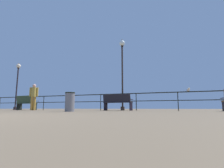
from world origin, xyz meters
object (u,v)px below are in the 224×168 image
object	(u,v)px
lamppost_left	(17,80)
person_by_bench	(34,95)
seagull_on_rail	(188,90)
bench_far_left	(26,102)
bench_near_left	(117,101)
lamppost_center	(122,64)
trash_bin	(70,102)

from	to	relation	value
lamppost_left	person_by_bench	distance (m)	3.94
lamppost_left	seagull_on_rail	distance (m)	12.55
bench_far_left	lamppost_left	size ratio (longest dim) A/B	0.42
bench_near_left	person_by_bench	world-z (taller)	person_by_bench
lamppost_center	trash_bin	bearing A→B (deg)	-101.49
trash_bin	bench_near_left	bearing A→B (deg)	75.58
lamppost_left	person_by_bench	size ratio (longest dim) A/B	2.29
seagull_on_rail	trash_bin	size ratio (longest dim) A/B	0.52
person_by_bench	seagull_on_rail	distance (m)	9.21
bench_near_left	person_by_bench	xyz separation A→B (m)	(-5.46, -0.55, 0.45)
bench_far_left	bench_near_left	size ratio (longest dim) A/B	0.97
seagull_on_rail	bench_far_left	bearing A→B (deg)	-175.87
lamppost_center	seagull_on_rail	size ratio (longest dim) A/B	11.62
lamppost_left	lamppost_center	size ratio (longest dim) A/B	0.85
bench_near_left	lamppost_center	bearing A→B (deg)	88.99
bench_near_left	seagull_on_rail	bearing A→B (deg)	11.43
lamppost_left	bench_far_left	bearing A→B (deg)	-24.12
seagull_on_rail	lamppost_left	bearing A→B (deg)	179.06
bench_near_left	lamppost_center	size ratio (longest dim) A/B	0.36
person_by_bench	bench_far_left	bearing A→B (deg)	156.03
bench_far_left	trash_bin	world-z (taller)	bench_far_left
lamppost_left	seagull_on_rail	xyz separation A→B (m)	(12.48, -0.20, -1.27)
seagull_on_rail	person_by_bench	bearing A→B (deg)	-171.92
bench_far_left	bench_near_left	xyz separation A→B (m)	(6.69, 0.01, -0.04)
lamppost_center	trash_bin	xyz separation A→B (m)	(-0.85, -4.20, -2.50)
bench_near_left	trash_bin	xyz separation A→B (m)	(-0.84, -3.25, -0.13)
lamppost_center	seagull_on_rail	world-z (taller)	lamppost_center
bench_far_left	lamppost_left	xyz separation A→B (m)	(-2.13, 0.95, 1.81)
bench_far_left	lamppost_left	bearing A→B (deg)	155.88
lamppost_left	seagull_on_rail	world-z (taller)	lamppost_left
bench_far_left	seagull_on_rail	bearing A→B (deg)	4.13
bench_near_left	trash_bin	size ratio (longest dim) A/B	2.20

